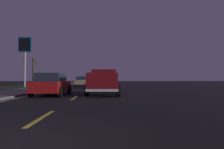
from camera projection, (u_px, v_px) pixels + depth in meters
ground at (93, 86)px, 29.80m from camera, size 144.00×144.00×0.00m
sidewalk_shoulder at (56, 86)px, 29.60m from camera, size 108.00×4.00×0.12m
grass_verge at (23, 86)px, 29.43m from camera, size 108.00×6.00×0.01m
lane_markings at (78, 86)px, 31.28m from camera, size 108.00×3.54×0.01m
pickup_truck at (104, 82)px, 14.70m from camera, size 5.47×2.37×1.87m
sedan_white at (105, 81)px, 33.18m from camera, size 4.40×2.02×1.54m
sedan_black at (104, 82)px, 23.35m from camera, size 4.41×2.03×1.54m
sedan_tan at (82, 81)px, 31.02m from camera, size 4.45×2.10×1.54m
sedan_red at (52, 84)px, 13.50m from camera, size 4.41×2.03×1.54m
gas_price_sign at (25, 49)px, 28.09m from camera, size 0.27×1.90×7.25m
bare_tree_far at (33, 70)px, 33.40m from camera, size 1.47×1.45×4.93m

